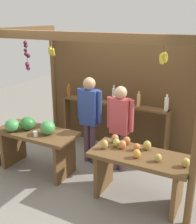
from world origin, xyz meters
The scene contains 7 objects.
ground_plane centered at (0.00, 0.00, 0.00)m, with size 12.00×12.00×0.00m, color gray.
market_stall centered at (0.00, 0.45, 1.39)m, with size 3.50×1.91×2.42m.
fruit_counter_left centered at (-0.95, -0.70, 0.64)m, with size 1.42×0.68×0.98m.
fruit_counter_right centered at (0.91, -0.67, 0.58)m, with size 1.42×0.64×0.89m.
bottle_shelf_unit centered at (-0.10, 0.68, 0.79)m, with size 2.25×0.22×1.36m.
vendor_man centered at (-0.27, 0.02, 0.97)m, with size 0.48×0.22×1.61m.
vendor_woman centered at (0.33, -0.02, 0.91)m, with size 0.48×0.21×1.53m.
Camera 1 is at (2.04, -4.10, 2.61)m, focal length 44.93 mm.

